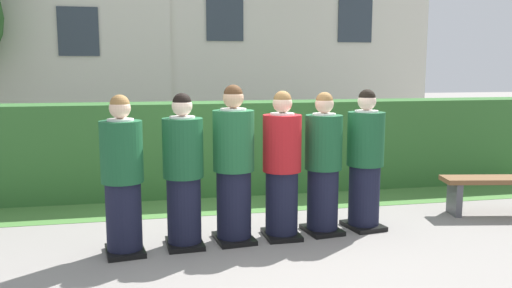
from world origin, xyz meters
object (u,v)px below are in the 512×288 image
at_px(student_front_row_4, 323,167).
at_px(student_front_row_1, 183,175).
at_px(student_front_row_0, 123,179).
at_px(wooden_bench, 498,187).
at_px(student_in_red_blazer, 282,169).
at_px(student_front_row_2, 234,168).
at_px(student_front_row_5, 365,163).

bearing_deg(student_front_row_4, student_front_row_1, -174.45).
bearing_deg(student_front_row_0, wooden_bench, 6.26).
distance_m(student_in_red_blazer, wooden_bench, 2.96).
relative_size(student_front_row_0, student_front_row_2, 0.95).
distance_m(student_front_row_4, wooden_bench, 2.47).
distance_m(student_front_row_2, student_front_row_5, 1.56).
bearing_deg(student_front_row_2, student_in_red_blazer, 2.08).
height_order(student_front_row_1, student_front_row_4, student_front_row_1).
xyz_separation_m(student_front_row_1, student_in_red_blazer, (1.07, 0.08, 0.00)).
relative_size(student_front_row_4, wooden_bench, 1.10).
xyz_separation_m(student_front_row_0, student_front_row_1, (0.60, 0.10, 0.00)).
distance_m(student_front_row_2, student_in_red_blazer, 0.54).
relative_size(student_in_red_blazer, wooden_bench, 1.12).
distance_m(student_in_red_blazer, student_front_row_5, 1.03).
bearing_deg(student_front_row_0, student_front_row_4, 6.64).
relative_size(student_in_red_blazer, student_front_row_5, 1.00).
bearing_deg(wooden_bench, student_front_row_4, -174.07).
bearing_deg(student_front_row_5, student_front_row_2, -174.63).
height_order(student_front_row_1, student_in_red_blazer, student_in_red_blazer).
bearing_deg(student_front_row_4, student_front_row_0, -173.36).
bearing_deg(student_front_row_4, student_in_red_blazer, -172.09).
relative_size(student_front_row_1, wooden_bench, 1.11).
xyz_separation_m(student_front_row_2, wooden_bench, (3.45, 0.34, -0.45)).
distance_m(student_front_row_1, student_front_row_4, 1.57).
relative_size(student_front_row_1, student_front_row_5, 0.99).
bearing_deg(student_in_red_blazer, student_front_row_1, -175.54).
distance_m(student_front_row_0, wooden_bench, 4.63).
xyz_separation_m(student_in_red_blazer, student_front_row_4, (0.49, 0.07, -0.01)).
distance_m(student_front_row_0, student_front_row_5, 2.71).
height_order(student_front_row_2, student_in_red_blazer, student_front_row_2).
xyz_separation_m(student_front_row_1, student_front_row_5, (2.09, 0.21, 0.01)).
height_order(student_front_row_0, student_front_row_2, student_front_row_2).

